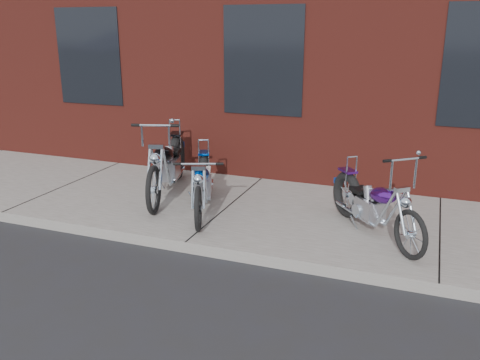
% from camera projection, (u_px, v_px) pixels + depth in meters
% --- Properties ---
extents(ground, '(120.00, 120.00, 0.00)m').
position_uv_depth(ground, '(186.00, 253.00, 6.44)').
color(ground, '#252526').
rests_on(ground, ground).
extents(sidewalk, '(22.00, 3.00, 0.15)m').
position_uv_depth(sidewalk, '(230.00, 209.00, 7.76)').
color(sidewalk, slate).
rests_on(sidewalk, ground).
extents(chopper_purple, '(1.39, 1.66, 1.16)m').
position_uv_depth(chopper_purple, '(374.00, 207.00, 6.55)').
color(chopper_purple, black).
rests_on(chopper_purple, sidewalk).
extents(chopper_blue, '(0.89, 2.01, 0.92)m').
position_uv_depth(chopper_blue, '(202.00, 185.00, 7.42)').
color(chopper_blue, black).
rests_on(chopper_blue, sidewalk).
extents(chopper_third, '(0.90, 2.42, 1.26)m').
position_uv_depth(chopper_third, '(167.00, 167.00, 8.14)').
color(chopper_third, black).
rests_on(chopper_third, sidewalk).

